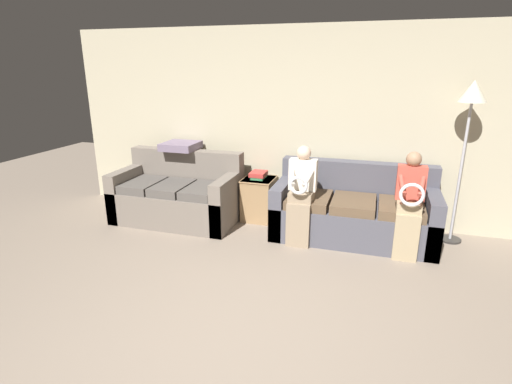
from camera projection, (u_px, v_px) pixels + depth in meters
name	position (u px, v px, depth m)	size (l,w,h in m)	color
ground_plane	(220.00, 369.00, 2.82)	(14.00, 14.00, 0.00)	gray
wall_back	(307.00, 127.00, 5.30)	(6.81, 0.06, 2.55)	#BCB293
couch_main	(354.00, 212.00, 4.93)	(1.93, 0.90, 0.89)	#4C4C56
couch_side	(178.00, 196.00, 5.48)	(1.65, 0.89, 0.93)	#70665B
child_left_seated	(301.00, 192.00, 4.66)	(0.33, 0.37, 1.17)	gray
child_right_seated	(409.00, 201.00, 4.32)	(0.31, 0.37, 1.17)	tan
side_shelf	(259.00, 198.00, 5.50)	(0.42, 0.46, 0.58)	#9E7A51
book_stack	(259.00, 175.00, 5.41)	(0.20, 0.25, 0.09)	#3D8451
floor_lamp	(471.00, 108.00, 4.42)	(0.30, 0.30, 1.90)	#2D2B28
throw_pillow	(181.00, 146.00, 5.58)	(0.47, 0.47, 0.10)	slate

